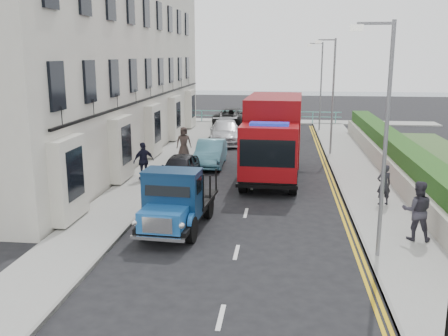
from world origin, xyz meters
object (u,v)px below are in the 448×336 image
at_px(pedestrian_east_near, 384,185).
at_px(bedford_lorry, 174,204).
at_px(parked_car_front, 180,168).
at_px(lamp_mid, 331,90).
at_px(red_lorry, 273,135).
at_px(lamp_far, 320,81).
at_px(lamp_near, 382,128).

bearing_deg(pedestrian_east_near, bedford_lorry, 10.12).
xyz_separation_m(parked_car_front, pedestrian_east_near, (9.05, -3.25, 0.30)).
bearing_deg(parked_car_front, lamp_mid, 44.90).
height_order(red_lorry, parked_car_front, red_lorry).
bearing_deg(lamp_far, lamp_near, -90.00).
xyz_separation_m(lamp_far, pedestrian_east_near, (1.28, -20.59, -3.04)).
bearing_deg(parked_car_front, bedford_lorry, -78.20).
relative_size(lamp_near, parked_car_front, 1.82).
relative_size(lamp_mid, bedford_lorry, 1.44).
bearing_deg(lamp_near, bedford_lorry, 166.98).
bearing_deg(lamp_mid, red_lorry, -118.77).
bearing_deg(lamp_mid, lamp_near, -90.00).
relative_size(lamp_near, lamp_far, 1.00).
bearing_deg(pedestrian_east_near, lamp_mid, -99.75).
bearing_deg(lamp_mid, parked_car_front, -136.66).
xyz_separation_m(lamp_near, bedford_lorry, (-6.48, 1.50, -2.97)).
xyz_separation_m(bedford_lorry, red_lorry, (3.20, 8.52, 1.11)).
relative_size(bedford_lorry, pedestrian_east_near, 2.92).
bearing_deg(parked_car_front, red_lorry, 18.35).
bearing_deg(red_lorry, lamp_mid, 63.49).
xyz_separation_m(bedford_lorry, parked_car_front, (-1.29, 7.16, -0.38)).
height_order(lamp_far, bedford_lorry, lamp_far).
distance_m(bedford_lorry, pedestrian_east_near, 8.69).
distance_m(red_lorry, pedestrian_east_near, 6.59).
height_order(lamp_near, lamp_far, same).
bearing_deg(lamp_far, parked_car_front, -114.16).
relative_size(lamp_mid, parked_car_front, 1.82).
bearing_deg(lamp_mid, lamp_far, 90.00).
distance_m(lamp_mid, parked_car_front, 11.20).
relative_size(lamp_near, lamp_mid, 1.00).
height_order(bedford_lorry, pedestrian_east_near, bedford_lorry).
bearing_deg(lamp_near, red_lorry, 108.16).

